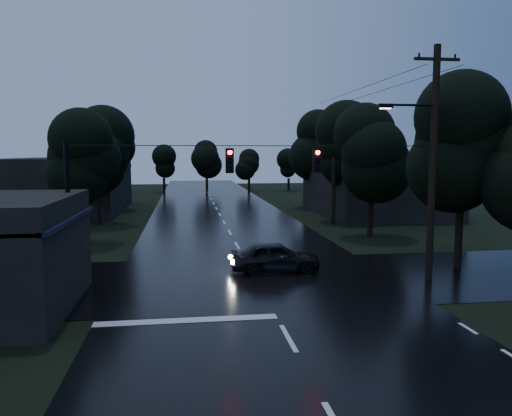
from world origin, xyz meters
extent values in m
cube|color=black|center=(0.00, 30.00, 0.00)|extent=(12.00, 120.00, 0.02)
cube|color=black|center=(0.00, 12.00, 0.00)|extent=(60.00, 9.00, 0.02)
cube|color=black|center=(-7.00, 9.00, 3.20)|extent=(0.30, 7.00, 0.15)
cylinder|color=black|center=(-7.20, 6.00, 1.50)|extent=(0.10, 0.10, 3.00)
cylinder|color=black|center=(-7.20, 12.00, 1.50)|extent=(0.10, 0.10, 3.00)
cube|color=#F8CF63|center=(-7.05, 7.50, 2.50)|extent=(0.06, 1.60, 0.50)
cube|color=#F8CF63|center=(-7.05, 10.20, 2.50)|extent=(0.06, 1.20, 0.50)
cube|color=black|center=(14.00, 34.00, 2.20)|extent=(10.00, 14.00, 4.40)
cube|color=black|center=(-14.00, 40.00, 2.50)|extent=(10.00, 16.00, 5.00)
cylinder|color=black|center=(7.50, 11.00, 5.00)|extent=(0.30, 0.30, 10.00)
cube|color=black|center=(7.50, 11.00, 9.40)|extent=(2.00, 0.12, 0.12)
cylinder|color=black|center=(6.40, 11.00, 7.50)|extent=(2.20, 0.10, 0.10)
cube|color=black|center=(5.30, 11.00, 7.45)|extent=(0.60, 0.25, 0.18)
cube|color=#FFB266|center=(5.30, 11.00, 7.35)|extent=(0.45, 0.18, 0.03)
cylinder|color=black|center=(8.30, 28.00, 3.75)|extent=(0.30, 0.30, 7.50)
cube|color=black|center=(8.30, 28.00, 6.90)|extent=(2.00, 0.12, 0.12)
cylinder|color=black|center=(-7.50, 11.00, 3.00)|extent=(0.18, 0.18, 6.00)
cylinder|color=black|center=(0.00, 11.00, 5.80)|extent=(15.00, 0.03, 0.03)
cube|color=black|center=(-1.20, 11.00, 5.20)|extent=(0.32, 0.25, 1.00)
sphere|color=#FF0C07|center=(-1.20, 10.85, 5.20)|extent=(0.18, 0.18, 0.18)
cube|color=black|center=(2.40, 11.00, 5.20)|extent=(0.32, 0.25, 1.00)
sphere|color=#FF0C07|center=(2.40, 10.85, 5.20)|extent=(0.18, 0.18, 0.18)
cylinder|color=black|center=(10.00, 13.00, 1.40)|extent=(0.36, 0.36, 2.80)
sphere|color=black|center=(10.00, 13.00, 4.80)|extent=(4.48, 4.48, 4.48)
sphere|color=black|center=(10.00, 13.00, 6.00)|extent=(4.48, 4.48, 4.48)
sphere|color=black|center=(10.00, 13.00, 7.20)|extent=(4.48, 4.48, 4.48)
cylinder|color=black|center=(-9.00, 22.00, 1.22)|extent=(0.36, 0.36, 2.45)
sphere|color=black|center=(-9.00, 22.00, 4.20)|extent=(3.92, 3.92, 3.92)
sphere|color=black|center=(-9.00, 22.00, 5.25)|extent=(3.92, 3.92, 3.92)
sphere|color=black|center=(-9.00, 22.00, 6.30)|extent=(3.92, 3.92, 3.92)
cylinder|color=black|center=(-9.60, 30.00, 1.31)|extent=(0.36, 0.36, 2.62)
sphere|color=black|center=(-9.60, 30.00, 4.50)|extent=(4.20, 4.20, 4.20)
sphere|color=black|center=(-9.60, 30.00, 5.62)|extent=(4.20, 4.20, 4.20)
sphere|color=black|center=(-9.60, 30.00, 6.75)|extent=(4.20, 4.20, 4.20)
cylinder|color=black|center=(-10.20, 40.00, 1.40)|extent=(0.36, 0.36, 2.80)
sphere|color=black|center=(-10.20, 40.00, 4.80)|extent=(4.48, 4.48, 4.48)
sphere|color=black|center=(-10.20, 40.00, 6.00)|extent=(4.48, 4.48, 4.48)
sphere|color=black|center=(-10.20, 40.00, 7.20)|extent=(4.48, 4.48, 4.48)
cylinder|color=black|center=(9.00, 22.00, 1.31)|extent=(0.36, 0.36, 2.62)
sphere|color=black|center=(9.00, 22.00, 4.50)|extent=(4.20, 4.20, 4.20)
sphere|color=black|center=(9.00, 22.00, 5.62)|extent=(4.20, 4.20, 4.20)
sphere|color=black|center=(9.00, 22.00, 6.75)|extent=(4.20, 4.20, 4.20)
cylinder|color=black|center=(9.60, 30.00, 1.40)|extent=(0.36, 0.36, 2.80)
sphere|color=black|center=(9.60, 30.00, 4.80)|extent=(4.48, 4.48, 4.48)
sphere|color=black|center=(9.60, 30.00, 6.00)|extent=(4.48, 4.48, 4.48)
sphere|color=black|center=(9.60, 30.00, 7.20)|extent=(4.48, 4.48, 4.48)
cylinder|color=black|center=(10.20, 40.00, 1.49)|extent=(0.36, 0.36, 2.97)
sphere|color=black|center=(10.20, 40.00, 5.10)|extent=(4.76, 4.76, 4.76)
sphere|color=black|center=(10.20, 40.00, 6.38)|extent=(4.76, 4.76, 4.76)
sphere|color=black|center=(10.20, 40.00, 7.65)|extent=(4.76, 4.76, 4.76)
imported|color=black|center=(1.10, 13.33, 0.71)|extent=(4.15, 1.67, 1.41)
camera|label=1|loc=(-2.96, -9.06, 5.53)|focal=35.00mm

